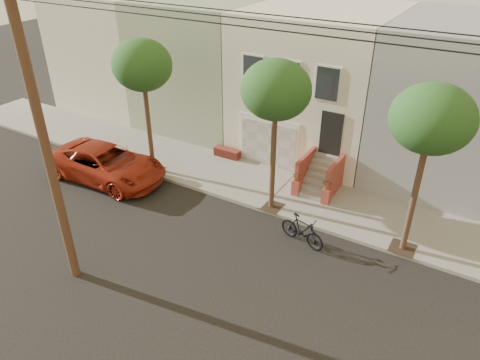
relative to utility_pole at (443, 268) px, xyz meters
The scene contains 9 objects.
ground 10.06m from the utility_pole, 158.20° to the left, with size 90.00×90.00×0.00m, color black.
sidewalk 12.78m from the utility_pole, 133.10° to the left, with size 40.00×3.70×0.15m, color gray.
house_row 16.53m from the utility_pole, 119.07° to the left, with size 33.10×11.70×7.00m.
tree_left 15.25m from the utility_pole, 152.26° to the left, with size 2.70×2.57×6.30m.
tree_mid 9.97m from the utility_pole, 134.59° to the left, with size 2.70×2.57×6.30m.
tree_right 7.26m from the utility_pole, 101.93° to the left, with size 2.70×2.57×6.30m.
utility_pole is the anchor object (origin of this frame).
pickup_truck 16.47m from the utility_pole, 159.89° to the left, with size 2.72×5.90×1.64m, color maroon.
motorcycle 8.79m from the utility_pole, 131.28° to the left, with size 0.56×1.97×1.19m, color black.
Camera 1 is at (8.01, -10.47, 10.65)m, focal length 33.41 mm.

